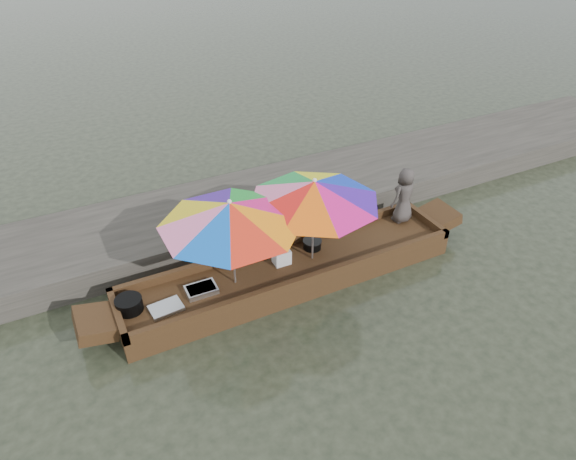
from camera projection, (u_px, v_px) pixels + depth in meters
name	position (u px, v px, depth m)	size (l,w,h in m)	color
water	(291.00, 281.00, 8.88)	(80.00, 80.00, 0.00)	black
dock	(241.00, 209.00, 10.36)	(22.00, 2.20, 0.50)	#2D2B26
boat_hull	(291.00, 273.00, 8.78)	(5.85, 1.20, 0.35)	black
cooking_pot	(129.00, 305.00, 7.70)	(0.41, 0.41, 0.21)	black
tray_crayfish	(201.00, 290.00, 8.08)	(0.49, 0.34, 0.09)	silver
tray_scallop	(166.00, 308.00, 7.75)	(0.49, 0.34, 0.06)	silver
charcoal_grill	(312.00, 245.00, 9.04)	(0.32, 0.32, 0.15)	black
supply_bag	(282.00, 257.00, 8.65)	(0.28, 0.22, 0.26)	silver
vendor	(404.00, 195.00, 9.53)	(0.54, 0.35, 1.09)	#3B3532
umbrella_bow	(232.00, 243.00, 7.87)	(2.22, 2.22, 1.55)	#E51473
umbrella_stern	(313.00, 220.00, 8.40)	(2.16, 2.16, 1.55)	#0C33D8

